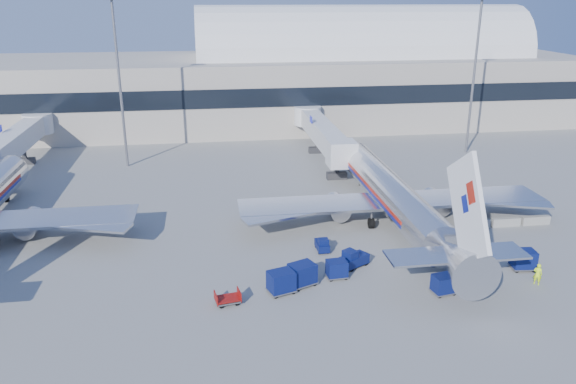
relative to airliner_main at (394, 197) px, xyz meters
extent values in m
plane|color=gray|center=(-10.00, -4.51, -2.93)|extent=(260.00, 260.00, 0.00)
cube|color=#B2AA9E|center=(-35.00, 51.49, 3.07)|extent=(170.00, 28.00, 12.00)
cube|color=black|center=(-35.00, 37.54, 4.07)|extent=(170.00, 0.40, 3.00)
cylinder|color=white|center=(10.00, 51.49, 9.07)|extent=(60.00, 18.00, 18.00)
cylinder|color=silver|center=(0.00, 1.49, -0.03)|extent=(3.80, 28.00, 3.80)
sphere|color=silver|center=(0.00, 15.49, -0.03)|extent=(3.72, 3.72, 3.72)
cone|color=silver|center=(0.00, -15.51, 0.37)|extent=(3.80, 6.00, 3.80)
cube|color=#B41C0D|center=(0.00, 2.49, 0.22)|extent=(3.85, 20.16, 0.32)
cube|color=navy|center=(0.00, 2.49, -0.15)|extent=(3.85, 20.16, 0.32)
cube|color=white|center=(0.00, -16.01, 4.77)|extent=(0.35, 7.79, 8.74)
cube|color=silver|center=(0.00, -15.01, 0.57)|extent=(11.00, 3.00, 0.18)
cube|color=silver|center=(0.00, 0.49, -0.63)|extent=(32.00, 5.00, 0.28)
cylinder|color=#B7B7BC|center=(-5.50, 1.99, -1.58)|extent=(2.10, 3.80, 2.10)
cylinder|color=#B7B7BC|center=(5.50, 1.99, -1.58)|extent=(2.10, 3.80, 2.10)
cylinder|color=black|center=(0.00, 12.49, -2.48)|extent=(0.40, 0.90, 0.90)
sphere|color=silver|center=(-42.00, 15.49, -0.03)|extent=(3.72, 3.72, 3.72)
cylinder|color=#B7B7BC|center=(-36.50, 1.99, -1.58)|extent=(2.10, 3.80, 2.10)
cylinder|color=black|center=(-42.00, 12.49, -2.48)|extent=(0.40, 0.90, 0.90)
cube|color=silver|center=(-2.40, 25.49, 1.07)|extent=(2.70, 24.00, 2.70)
cube|color=silver|center=(-2.40, 13.29, 1.07)|extent=(3.40, 3.20, 3.20)
cylinder|color=silver|center=(-2.40, 36.99, 1.07)|extent=(4.40, 4.40, 3.00)
cube|color=#2D2D30|center=(-2.40, 15.49, -1.13)|extent=(0.50, 0.50, 3.00)
cube|color=#2D2D30|center=(-2.40, 15.49, -2.48)|extent=(2.60, 1.00, 0.90)
cube|color=#2D2D30|center=(-2.40, 28.49, -1.13)|extent=(0.50, 0.50, 3.00)
cube|color=#2D2D30|center=(-2.40, 28.49, -2.48)|extent=(2.60, 1.00, 0.90)
cube|color=navy|center=(-4.00, 25.49, 2.87)|extent=(0.12, 1.40, 0.90)
cube|color=silver|center=(-44.40, 25.49, 1.07)|extent=(2.70, 24.00, 2.70)
cylinder|color=silver|center=(-44.40, 36.99, 1.07)|extent=(4.40, 4.40, 3.00)
cube|color=#2D2D30|center=(-44.40, 28.49, -1.13)|extent=(0.50, 0.50, 3.00)
cube|color=#2D2D30|center=(-44.40, 28.49, -2.48)|extent=(2.60, 1.00, 0.90)
cube|color=navy|center=(-46.00, 25.49, 2.87)|extent=(0.12, 1.40, 0.90)
cylinder|color=slate|center=(-30.00, 25.49, 8.07)|extent=(0.36, 0.36, 22.00)
cylinder|color=slate|center=(20.00, 25.49, 8.07)|extent=(0.36, 0.36, 22.00)
cube|color=#9E9E96|center=(8.00, -2.51, -2.48)|extent=(3.00, 0.55, 0.90)
cube|color=#9E9E96|center=(11.30, -2.51, -2.48)|extent=(3.00, 0.55, 0.90)
cube|color=#9E9E96|center=(14.60, -2.51, -2.48)|extent=(3.00, 0.55, 0.90)
cube|color=#0A144C|center=(-6.50, -9.11, -2.31)|extent=(2.85, 2.40, 0.83)
cube|color=#0A144C|center=(-6.98, -9.39, -1.65)|extent=(1.43, 1.47, 0.78)
cylinder|color=black|center=(-5.99, -8.22, -2.62)|extent=(0.66, 0.53, 0.62)
cube|color=#0A144C|center=(2.04, -10.02, -2.37)|extent=(2.57, 2.24, 0.76)
cube|color=#0A144C|center=(1.62, -9.74, -1.77)|extent=(1.31, 1.34, 0.70)
cylinder|color=black|center=(2.96, -10.08, -2.64)|extent=(0.59, 0.50, 0.56)
cube|color=#0A144C|center=(-8.64, -5.51, -2.43)|extent=(1.09, 2.11, 0.68)
cube|color=#0A144C|center=(-8.63, -5.96, -1.88)|extent=(0.93, 0.84, 0.64)
cylinder|color=black|center=(-9.07, -4.78, -2.67)|extent=(0.21, 0.51, 0.51)
cube|color=#0A144C|center=(-8.51, -10.95, -2.05)|extent=(1.75, 1.41, 1.34)
cube|color=slate|center=(-8.51, -10.95, -2.72)|extent=(1.85, 1.46, 0.09)
cylinder|color=black|center=(-7.90, -10.40, -2.74)|extent=(0.38, 0.17, 0.37)
cube|color=#0A144C|center=(-11.59, -11.79, -1.86)|extent=(2.49, 2.26, 1.63)
cube|color=slate|center=(-11.59, -11.79, -2.68)|extent=(2.62, 2.35, 0.11)
cylinder|color=black|center=(-11.12, -10.91, -2.70)|extent=(0.49, 0.35, 0.45)
cube|color=#0A144C|center=(-13.47, -12.79, -1.88)|extent=(2.37, 2.09, 1.60)
cube|color=slate|center=(-13.47, -12.79, -2.68)|extent=(2.49, 2.18, 0.11)
cylinder|color=black|center=(-12.92, -11.97, -2.71)|extent=(0.47, 0.31, 0.44)
cube|color=#0A144C|center=(-0.69, -14.79, -2.03)|extent=(1.91, 1.61, 1.38)
cube|color=slate|center=(-0.69, -14.79, -2.72)|extent=(2.01, 1.67, 0.09)
cylinder|color=black|center=(-0.12, -14.16, -2.74)|extent=(0.40, 0.22, 0.38)
cube|color=#0A144C|center=(7.83, -11.77, -1.92)|extent=(2.03, 1.65, 1.53)
cube|color=slate|center=(7.83, -11.77, -2.69)|extent=(2.14, 1.71, 0.11)
cylinder|color=black|center=(8.62, -11.26, -2.72)|extent=(0.44, 0.21, 0.42)
cube|color=slate|center=(-17.78, -13.90, -2.62)|extent=(2.12, 1.63, 0.10)
cube|color=maroon|center=(-17.78, -13.90, -2.45)|extent=(2.13, 1.68, 0.07)
cylinder|color=black|center=(-17.26, -13.32, -2.75)|extent=(0.37, 0.20, 0.35)
imported|color=#BFEE19|center=(7.54, -14.45, -1.99)|extent=(0.81, 0.77, 1.87)
camera|label=1|loc=(-18.68, -52.21, 19.55)|focal=35.00mm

